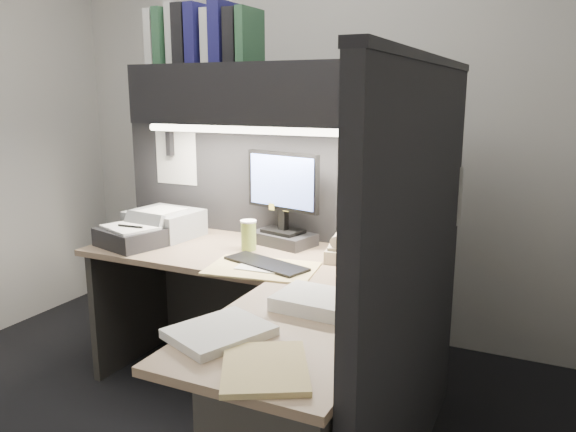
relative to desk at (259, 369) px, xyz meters
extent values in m
cube|color=beige|center=(-0.43, 1.50, 0.91)|extent=(3.50, 0.04, 2.70)
cube|color=black|center=(-0.40, 0.93, 0.36)|extent=(1.90, 0.06, 1.60)
cube|color=black|center=(0.55, 0.18, 0.36)|extent=(0.06, 1.50, 1.60)
cube|color=#91715C|center=(-0.33, 0.56, 0.27)|extent=(1.70, 0.68, 0.03)
cube|color=#91715C|center=(0.22, -0.20, 0.27)|extent=(0.60, 0.85, 0.03)
cube|color=#312F2C|center=(-0.33, 0.86, -0.09)|extent=(1.61, 0.02, 0.70)
cube|color=#312F2C|center=(-1.13, 0.56, -0.09)|extent=(0.04, 0.61, 0.70)
cube|color=black|center=(-0.30, 0.75, 1.06)|extent=(1.55, 0.34, 0.30)
cylinder|color=white|center=(-0.30, 0.61, 0.89)|extent=(1.32, 0.04, 0.04)
cube|color=black|center=(-0.27, 0.77, 0.32)|extent=(0.36, 0.27, 0.06)
cube|color=black|center=(-0.27, 0.77, 0.42)|extent=(0.05, 0.05, 0.11)
cube|color=black|center=(-0.27, 0.77, 0.62)|extent=(0.44, 0.14, 0.30)
cube|color=#6F8EF4|center=(-0.27, 0.75, 0.62)|extent=(0.40, 0.10, 0.26)
cube|color=black|center=(-0.17, 0.39, 0.30)|extent=(0.44, 0.26, 0.02)
cube|color=navy|center=(0.31, 0.48, 0.29)|extent=(0.21, 0.20, 0.00)
ellipsoid|color=black|center=(0.29, 0.49, 0.31)|extent=(0.10, 0.12, 0.04)
cube|color=beige|center=(0.16, 0.67, 0.34)|extent=(0.26, 0.27, 0.10)
cylinder|color=#A4B649|center=(-0.38, 0.60, 0.36)|extent=(0.08, 0.08, 0.14)
cube|color=#919496|center=(-0.94, 0.66, 0.36)|extent=(0.39, 0.34, 0.14)
cube|color=black|center=(-0.97, 0.41, 0.33)|extent=(0.37, 0.34, 0.09)
cube|color=#D7BF79|center=(-0.17, 0.35, 0.29)|extent=(0.52, 0.38, 0.01)
cube|color=white|center=(0.22, 0.03, 0.31)|extent=(0.28, 0.24, 0.05)
cube|color=white|center=(0.04, -0.34, 0.30)|extent=(0.34, 0.38, 0.03)
cube|color=#D7BF79|center=(0.28, -0.48, 0.30)|extent=(0.36, 0.39, 0.02)
cube|color=beige|center=(-0.98, 0.74, 1.35)|extent=(0.05, 0.22, 0.28)
cube|color=#274E33|center=(-0.92, 0.74, 1.35)|extent=(0.05, 0.22, 0.28)
cube|color=beige|center=(-0.86, 0.76, 1.36)|extent=(0.05, 0.22, 0.31)
cube|color=black|center=(-0.80, 0.75, 1.36)|extent=(0.07, 0.22, 0.30)
cube|color=#17154C|center=(-0.72, 0.74, 1.35)|extent=(0.06, 0.22, 0.30)
cube|color=beige|center=(-0.65, 0.77, 1.34)|extent=(0.05, 0.22, 0.27)
cube|color=#17154C|center=(-0.59, 0.76, 1.36)|extent=(0.07, 0.22, 0.30)
cube|color=black|center=(-0.51, 0.77, 1.34)|extent=(0.07, 0.22, 0.26)
cube|color=#274E33|center=(-0.43, 0.74, 1.34)|extent=(0.05, 0.22, 0.26)
cube|color=white|center=(0.27, 0.90, 0.61)|extent=(0.21, 0.00, 0.28)
cube|color=white|center=(0.49, 0.90, 0.59)|extent=(0.21, 0.00, 0.28)
cube|color=white|center=(-1.03, 0.90, 0.71)|extent=(0.28, 0.00, 0.34)
cube|color=black|center=(0.52, 0.05, 0.58)|extent=(0.00, 0.18, 0.22)
cube|color=white|center=(0.52, -0.30, 0.51)|extent=(0.00, 0.21, 0.28)
camera|label=1|loc=(0.97, -1.78, 1.06)|focal=35.00mm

